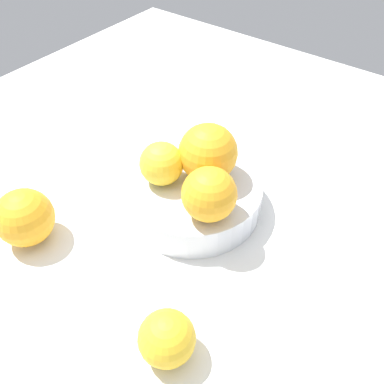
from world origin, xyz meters
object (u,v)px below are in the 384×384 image
Objects in this scene: fruit_bowl at (192,195)px; orange_in_bowl_1 at (161,164)px; orange_in_bowl_2 at (209,194)px; orange_in_bowl_0 at (208,153)px; orange_loose_1 at (167,338)px; orange_loose_0 at (25,217)px.

fruit_bowl is 6.82cm from orange_in_bowl_1.
orange_in_bowl_1 is at bearing -99.25° from orange_in_bowl_2.
orange_in_bowl_1 is 0.86× the size of orange_in_bowl_2.
fruit_bowl is 2.81× the size of orange_in_bowl_2.
orange_in_bowl_0 reaches higher than orange_in_bowl_1.
orange_loose_1 is at bearing 30.38° from fruit_bowl.
orange_in_bowl_0 is 1.34× the size of orange_in_bowl_1.
orange_in_bowl_1 is (2.11, -3.56, 5.42)cm from fruit_bowl.
orange_in_bowl_2 is at bearing 126.90° from orange_loose_0.
orange_in_bowl_2 is 24.23cm from orange_loose_0.
orange_in_bowl_0 is at bearing 144.43° from orange_loose_0.
orange_in_bowl_1 is 19.14cm from orange_loose_0.
orange_in_bowl_0 reaches higher than orange_in_bowl_2.
orange_in_bowl_2 is (6.04, 4.52, -0.56)cm from orange_in_bowl_0.
orange_loose_0 is at bearing -32.82° from orange_in_bowl_1.
orange_in_bowl_0 is at bearing 161.56° from fruit_bowl.
orange_in_bowl_0 is 1.16× the size of orange_in_bowl_2.
orange_in_bowl_2 is at bearing -159.13° from orange_loose_1.
orange_in_bowl_1 is at bearing 147.18° from orange_loose_0.
orange_loose_1 reaches higher than fruit_bowl.
orange_loose_1 is at bearing 25.74° from orange_in_bowl_0.
fruit_bowl is at bearing 120.65° from orange_in_bowl_1.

